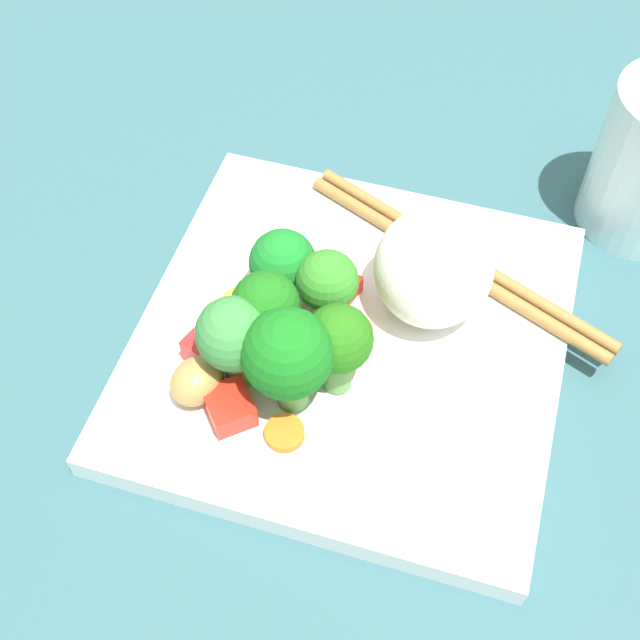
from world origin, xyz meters
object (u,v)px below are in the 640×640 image
object	(u,v)px
square_plate	(350,342)
rice_mound	(434,267)
chopstick_pair	(457,260)
broccoli_floret_2	(327,283)
carrot_slice_0	(320,348)

from	to	relation	value
square_plate	rice_mound	bearing A→B (deg)	42.76
square_plate	chopstick_pair	bearing A→B (deg)	54.34
rice_mound	broccoli_floret_2	world-z (taller)	rice_mound
square_plate	broccoli_floret_2	world-z (taller)	broccoli_floret_2
rice_mound	carrot_slice_0	bearing A→B (deg)	-134.83
broccoli_floret_2	chopstick_pair	distance (cm)	9.70
broccoli_floret_2	carrot_slice_0	xyz separation A→B (cm)	(0.26, -2.38, -3.11)
square_plate	chopstick_pair	size ratio (longest dim) A/B	1.18
broccoli_floret_2	carrot_slice_0	bearing A→B (deg)	-83.73
broccoli_floret_2	carrot_slice_0	distance (cm)	3.92
square_plate	rice_mound	distance (cm)	6.77
square_plate	broccoli_floret_2	distance (cm)	4.70
square_plate	broccoli_floret_2	bearing A→B (deg)	158.00
square_plate	broccoli_floret_2	xyz separation A→B (cm)	(-1.65, 0.67, 4.35)
square_plate	broccoli_floret_2	size ratio (longest dim) A/B	4.41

